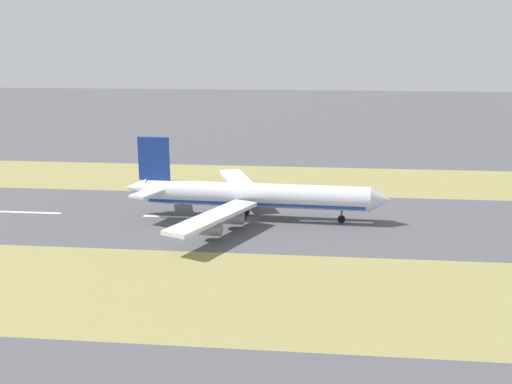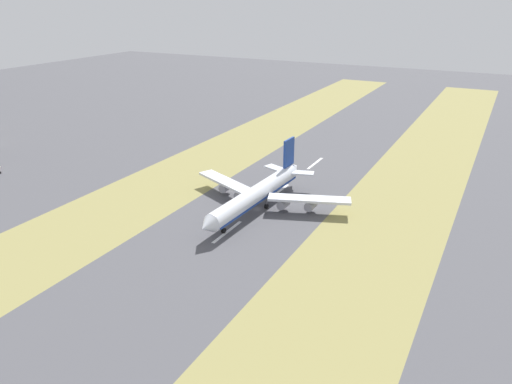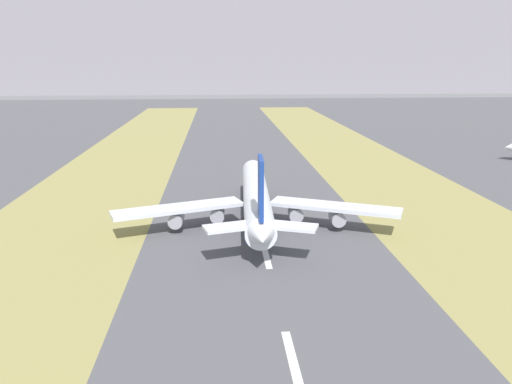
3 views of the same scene
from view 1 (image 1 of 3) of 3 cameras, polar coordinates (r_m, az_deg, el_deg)
ground_plane at (r=150.46m, az=-0.49°, el=-2.60°), size 800.00×800.00×0.00m
grass_median_west at (r=193.75m, az=0.99°, el=1.25°), size 40.00×600.00×0.01m
grass_median_east at (r=108.56m, az=-3.18°, el=-9.47°), size 40.00×600.00×0.01m
centreline_dash_near at (r=167.28m, az=-20.92°, el=-1.82°), size 1.20×18.00×0.01m
centreline_dash_mid at (r=153.60m, az=-7.46°, el=-2.36°), size 1.20×18.00×0.01m
centreline_dash_far at (r=149.67m, az=7.64°, el=-2.82°), size 1.20×18.00×0.01m
airplane_main_jet at (r=149.23m, az=-0.72°, el=-0.34°), size 64.08×67.17×20.20m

